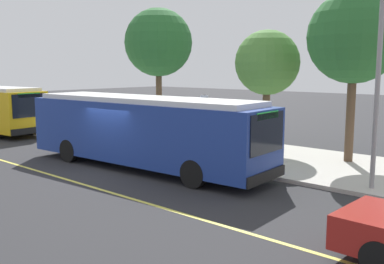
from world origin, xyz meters
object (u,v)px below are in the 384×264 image
object	(u,v)px
waiting_bench	(185,136)
pedestrian_commuter	(204,134)
transit_bus_main	(143,129)
route_sign_post	(204,117)

from	to	relation	value
waiting_bench	pedestrian_commuter	distance (m)	2.83
transit_bus_main	route_sign_post	size ratio (longest dim) A/B	4.15
transit_bus_main	route_sign_post	world-z (taller)	same
transit_bus_main	pedestrian_commuter	bearing A→B (deg)	79.52
waiting_bench	route_sign_post	world-z (taller)	route_sign_post
route_sign_post	transit_bus_main	bearing A→B (deg)	-108.41
transit_bus_main	waiting_bench	xyz separation A→B (m)	(-1.85, 4.52, -0.98)
waiting_bench	pedestrian_commuter	world-z (taller)	pedestrian_commuter
transit_bus_main	pedestrian_commuter	distance (m)	3.27
transit_bus_main	pedestrian_commuter	size ratio (longest dim) A/B	6.88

